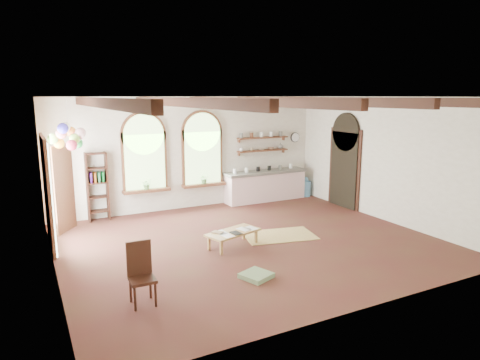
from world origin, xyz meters
TOP-DOWN VIEW (x-y plane):
  - floor at (0.00, 0.00)m, footprint 8.00×8.00m
  - ceiling_beams at (0.00, 0.00)m, footprint 6.20×6.80m
  - window_left at (-1.40, 3.43)m, footprint 1.30×0.28m
  - window_right at (0.30, 3.43)m, footprint 1.30×0.28m
  - left_doorway at (-3.95, 1.80)m, footprint 0.10×1.90m
  - right_doorway at (3.95, 1.50)m, footprint 0.10×1.30m
  - kitchen_counter at (2.30, 3.20)m, footprint 2.68×0.62m
  - wall_shelf_lower at (2.30, 3.38)m, footprint 1.70×0.24m
  - wall_shelf_upper at (2.30, 3.38)m, footprint 1.70×0.24m
  - wall_clock at (3.55, 3.45)m, footprint 0.32×0.04m
  - bookshelf at (-2.70, 3.32)m, footprint 0.53×0.32m
  - coffee_table at (-0.45, -0.09)m, footprint 1.31×0.88m
  - side_chair at (-2.87, -1.78)m, footprint 0.40×0.40m
  - floor_mat at (0.83, 0.05)m, footprint 1.81×1.33m
  - floor_cushion at (-0.80, -1.74)m, footprint 0.63×0.63m
  - water_jug_a at (3.75, 3.09)m, footprint 0.33×0.33m
  - water_jug_b at (3.82, 3.20)m, footprint 0.29×0.29m
  - balloon_cluster at (-3.41, 2.20)m, footprint 0.81×0.90m
  - table_book at (-0.85, -0.07)m, footprint 0.28×0.29m
  - tablet at (-0.45, -0.23)m, footprint 0.21×0.29m
  - potted_plant_left at (-1.40, 3.32)m, footprint 0.27×0.23m
  - potted_plant_right at (0.30, 3.32)m, footprint 0.27×0.23m
  - shelf_cup_a at (1.55, 3.38)m, footprint 0.12×0.10m
  - shelf_cup_b at (1.90, 3.38)m, footprint 0.10×0.10m
  - shelf_bowl_a at (2.25, 3.38)m, footprint 0.22×0.22m
  - shelf_bowl_b at (2.60, 3.38)m, footprint 0.20×0.20m
  - shelf_vase at (2.95, 3.38)m, footprint 0.18×0.18m

SIDE VIEW (x-z plane):
  - floor at x=0.00m, z-range 0.00..0.00m
  - floor_mat at x=0.83m, z-range 0.00..0.02m
  - floor_cushion at x=-0.80m, z-range 0.00..0.08m
  - water_jug_b at x=3.82m, z-range -0.04..0.53m
  - water_jug_a at x=3.75m, z-range -0.04..0.59m
  - side_chair at x=-2.87m, z-range -0.21..0.78m
  - coffee_table at x=-0.45m, z-range 0.13..0.47m
  - tablet at x=-0.45m, z-range 0.34..0.35m
  - table_book at x=-0.85m, z-range 0.34..0.36m
  - kitchen_counter at x=2.30m, z-range 0.01..0.95m
  - potted_plant_left at x=-1.40m, z-range 0.70..1.00m
  - potted_plant_right at x=0.30m, z-range 0.70..1.00m
  - bookshelf at x=-2.70m, z-range 0.00..1.80m
  - right_doorway at x=3.95m, z-range -0.10..2.30m
  - left_doorway at x=-3.95m, z-range -0.10..2.40m
  - wall_shelf_lower at x=2.30m, z-range 1.53..1.57m
  - shelf_bowl_a at x=2.25m, z-range 1.57..1.62m
  - shelf_bowl_b at x=2.60m, z-range 1.57..1.63m
  - shelf_cup_b at x=1.90m, z-range 1.57..1.66m
  - shelf_cup_a at x=1.55m, z-range 1.57..1.67m
  - window_left at x=-1.40m, z-range 0.53..2.73m
  - window_right at x=0.30m, z-range 0.53..2.73m
  - shelf_vase at x=2.95m, z-range 1.57..1.76m
  - wall_clock at x=3.55m, z-range 1.74..2.06m
  - wall_shelf_upper at x=2.30m, z-range 1.93..1.97m
  - balloon_cluster at x=-3.41m, z-range 1.76..2.91m
  - ceiling_beams at x=0.00m, z-range 3.01..3.19m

